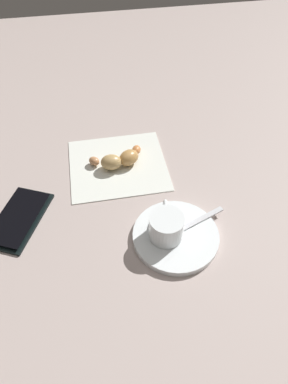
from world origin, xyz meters
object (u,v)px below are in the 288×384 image
napkin (118,165)px  cell_phone (18,218)px  espresso_cup (166,226)px  teaspoon (183,228)px  saucer (176,236)px  croissant (120,159)px  sugar_packet (167,222)px

napkin → cell_phone: size_ratio=1.26×
espresso_cup → teaspoon: bearing=97.9°
saucer → teaspoon: (-0.01, 0.01, 0.01)m
saucer → espresso_cup: bearing=-100.1°
espresso_cup → cell_phone: 0.26m
espresso_cup → cell_phone: size_ratio=0.53×
teaspoon → saucer: bearing=-61.8°
espresso_cup → cell_phone: (-0.08, -0.25, -0.03)m
saucer → croissant: 0.21m
saucer → espresso_cup: (-0.00, -0.02, 0.03)m
espresso_cup → croissant: (-0.19, -0.05, -0.02)m
espresso_cup → croissant: espresso_cup is taller
napkin → croissant: (0.00, 0.00, 0.02)m
sugar_packet → croissant: bearing=-112.9°
teaspoon → cell_phone: teaspoon is taller
napkin → saucer: bearing=20.7°
teaspoon → croissant: (-0.19, -0.08, 0.00)m
espresso_cup → sugar_packet: 0.03m
teaspoon → napkin: bearing=-155.2°
saucer → napkin: (-0.20, -0.07, -0.00)m
sugar_packet → cell_phone: (-0.06, -0.26, -0.01)m
napkin → croissant: bearing=69.7°
napkin → sugar_packet: bearing=20.6°
espresso_cup → croissant: size_ratio=0.67×
teaspoon → sugar_packet: (-0.02, -0.02, 0.00)m
saucer → teaspoon: bearing=118.2°
sugar_packet → napkin: 0.18m
napkin → cell_phone: (0.11, -0.19, 0.00)m
saucer → teaspoon: 0.02m
sugar_packet → croissant: (-0.17, -0.06, 0.00)m
cell_phone → croissant: bearing=118.4°
napkin → croissant: size_ratio=1.60×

